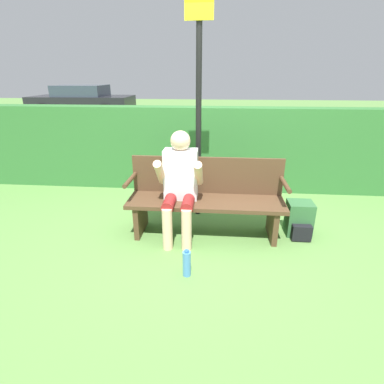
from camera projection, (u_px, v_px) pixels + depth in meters
name	position (u px, v px, depth m)	size (l,w,h in m)	color
ground_plane	(205.00, 234.00, 3.60)	(40.00, 40.00, 0.00)	#5B8942
hedge_back	(210.00, 149.00, 4.84)	(12.00, 0.35, 1.32)	#337033
park_bench	(206.00, 197.00, 3.50)	(1.79, 0.50, 0.89)	#513823
person_seated	(180.00, 181.00, 3.34)	(0.51, 0.57, 1.22)	silver
backpack	(299.00, 220.00, 3.53)	(0.29, 0.34, 0.41)	#336638
water_bottle	(187.00, 263.00, 2.82)	(0.08, 0.08, 0.28)	#4C8CCC
signpost	(199.00, 98.00, 3.57)	(0.32, 0.09, 2.70)	black
parked_car	(83.00, 101.00, 13.26)	(4.36, 2.03, 1.33)	black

